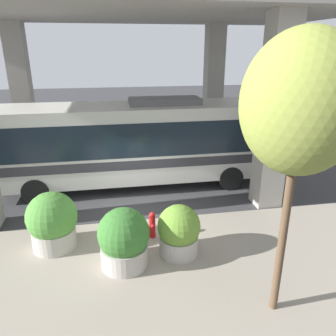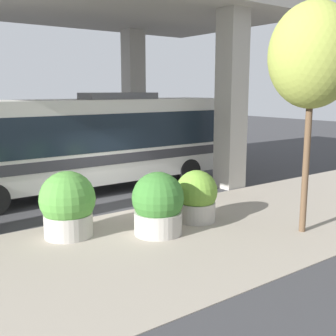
# 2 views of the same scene
# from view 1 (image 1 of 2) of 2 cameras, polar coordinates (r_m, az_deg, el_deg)

# --- Properties ---
(ground_plane) EXTENTS (80.00, 80.00, 0.00)m
(ground_plane) POSITION_cam_1_polar(r_m,az_deg,el_deg) (11.32, -5.48, -9.11)
(ground_plane) COLOR #38383A
(ground_plane) RESTS_ON ground
(sidewalk_strip) EXTENTS (6.00, 40.00, 0.02)m
(sidewalk_strip) POSITION_cam_1_polar(r_m,az_deg,el_deg) (8.83, -3.75, -18.54)
(sidewalk_strip) COLOR gray
(sidewalk_strip) RESTS_ON ground
(overpass) EXTENTS (9.40, 17.76, 7.28)m
(overpass) POSITION_cam_1_polar(r_m,az_deg,el_deg) (13.89, -7.94, 23.40)
(overpass) COLOR #ADA89E
(overpass) RESTS_ON ground
(bus) EXTENTS (2.63, 11.28, 3.65)m
(bus) POSITION_cam_1_polar(r_m,az_deg,el_deg) (13.50, -5.29, 4.91)
(bus) COLOR silver
(bus) RESTS_ON ground
(fire_hydrant) EXTENTS (0.41, 0.20, 0.86)m
(fire_hydrant) POSITION_cam_1_polar(r_m,az_deg,el_deg) (10.17, -2.75, -9.85)
(fire_hydrant) COLOR #B21919
(fire_hydrant) RESTS_ON ground
(planter_front) EXTENTS (1.37, 1.37, 1.67)m
(planter_front) POSITION_cam_1_polar(r_m,az_deg,el_deg) (8.87, -7.68, -12.21)
(planter_front) COLOR #ADA89E
(planter_front) RESTS_ON ground
(planter_middle) EXTENTS (1.43, 1.43, 1.73)m
(planter_middle) POSITION_cam_1_polar(r_m,az_deg,el_deg) (10.07, -19.46, -8.82)
(planter_middle) COLOR #ADA89E
(planter_middle) RESTS_ON ground
(planter_back) EXTENTS (1.20, 1.20, 1.50)m
(planter_back) POSITION_cam_1_polar(r_m,az_deg,el_deg) (9.28, 1.91, -10.97)
(planter_back) COLOR #ADA89E
(planter_back) RESTS_ON ground
(street_tree_near) EXTENTS (2.20, 2.20, 5.91)m
(street_tree_near) POSITION_cam_1_polar(r_m,az_deg,el_deg) (6.39, 22.19, 10.11)
(street_tree_near) COLOR brown
(street_tree_near) RESTS_ON ground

